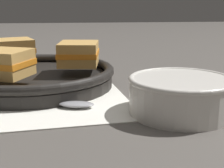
{
  "coord_description": "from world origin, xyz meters",
  "views": [
    {
      "loc": [
        -0.05,
        -0.55,
        0.17
      ],
      "look_at": [
        0.01,
        0.02,
        0.03
      ],
      "focal_mm": 55.0,
      "sensor_mm": 36.0,
      "label": 1
    }
  ],
  "objects_px": {
    "sandwich_near_left": "(79,54)",
    "sandwich_far_left": "(2,63)",
    "soup_bowl": "(181,93)",
    "skillet": "(32,76)",
    "sandwich_near_right": "(11,50)",
    "spoon": "(62,104)"
  },
  "relations": [
    {
      "from": "soup_bowl",
      "to": "sandwich_far_left",
      "type": "relative_size",
      "value": 1.42
    },
    {
      "from": "sandwich_far_left",
      "to": "spoon",
      "type": "bearing_deg",
      "value": -31.91
    },
    {
      "from": "soup_bowl",
      "to": "sandwich_far_left",
      "type": "bearing_deg",
      "value": 159.52
    },
    {
      "from": "soup_bowl",
      "to": "sandwich_near_right",
      "type": "bearing_deg",
      "value": 138.2
    },
    {
      "from": "skillet",
      "to": "sandwich_near_right",
      "type": "height_order",
      "value": "sandwich_near_right"
    },
    {
      "from": "spoon",
      "to": "skillet",
      "type": "relative_size",
      "value": 0.43
    },
    {
      "from": "skillet",
      "to": "sandwich_near_right",
      "type": "relative_size",
      "value": 3.72
    },
    {
      "from": "sandwich_near_left",
      "to": "sandwich_near_right",
      "type": "height_order",
      "value": "same"
    },
    {
      "from": "sandwich_far_left",
      "to": "soup_bowl",
      "type": "bearing_deg",
      "value": -20.48
    },
    {
      "from": "soup_bowl",
      "to": "sandwich_near_left",
      "type": "bearing_deg",
      "value": 127.8
    },
    {
      "from": "spoon",
      "to": "sandwich_far_left",
      "type": "height_order",
      "value": "sandwich_far_left"
    },
    {
      "from": "soup_bowl",
      "to": "sandwich_near_right",
      "type": "xyz_separation_m",
      "value": [
        -0.3,
        0.27,
        0.03
      ]
    },
    {
      "from": "sandwich_near_left",
      "to": "sandwich_near_right",
      "type": "xyz_separation_m",
      "value": [
        -0.14,
        0.07,
        0.0
      ]
    },
    {
      "from": "sandwich_near_left",
      "to": "sandwich_far_left",
      "type": "xyz_separation_m",
      "value": [
        -0.13,
        -0.09,
        0.0
      ]
    },
    {
      "from": "spoon",
      "to": "soup_bowl",
      "type": "bearing_deg",
      "value": -1.98
    },
    {
      "from": "soup_bowl",
      "to": "skillet",
      "type": "height_order",
      "value": "soup_bowl"
    },
    {
      "from": "soup_bowl",
      "to": "sandwich_near_right",
      "type": "relative_size",
      "value": 1.45
    },
    {
      "from": "spoon",
      "to": "skillet",
      "type": "bearing_deg",
      "value": 124.29
    },
    {
      "from": "soup_bowl",
      "to": "skillet",
      "type": "bearing_deg",
      "value": 142.12
    },
    {
      "from": "soup_bowl",
      "to": "skillet",
      "type": "xyz_separation_m",
      "value": [
        -0.25,
        0.19,
        -0.01
      ]
    },
    {
      "from": "skillet",
      "to": "sandwich_near_left",
      "type": "height_order",
      "value": "sandwich_near_left"
    },
    {
      "from": "sandwich_near_left",
      "to": "sandwich_far_left",
      "type": "height_order",
      "value": "same"
    }
  ]
}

